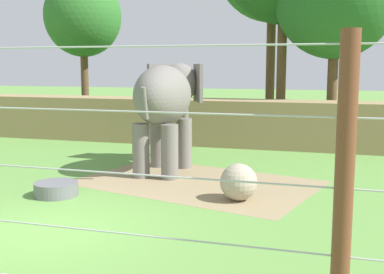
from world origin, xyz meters
name	(u,v)px	position (x,y,z in m)	size (l,w,h in m)	color
ground_plane	(48,231)	(0.00, 0.00, 0.00)	(120.00, 120.00, 0.00)	#609342
dirt_patch	(197,182)	(1.71, 4.79, 0.00)	(6.44, 4.19, 0.01)	#937F5B
embankment_wall	(202,121)	(0.00, 11.55, 0.94)	(36.00, 1.80, 1.88)	#997F56
elephant	(166,100)	(0.34, 6.13, 2.22)	(1.91, 4.53, 3.36)	slate
enrichment_ball	(239,182)	(3.20, 3.32, 0.46)	(0.91, 0.91, 0.91)	tan
water_tub	(56,189)	(-1.31, 2.41, 0.18)	(1.10, 1.10, 0.35)	slate
tree_far_left	(83,17)	(-9.01, 17.97, 6.09)	(4.46, 4.46, 8.46)	brown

